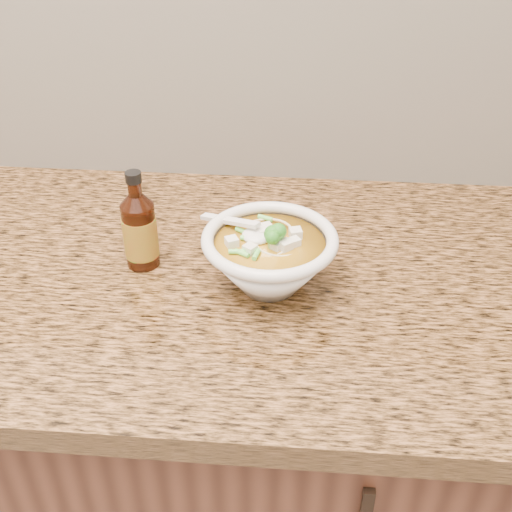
{
  "coord_description": "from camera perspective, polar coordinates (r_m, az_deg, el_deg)",
  "views": [
    {
      "loc": [
        0.4,
        0.86,
        1.49
      ],
      "look_at": [
        0.34,
        1.63,
        0.95
      ],
      "focal_mm": 45.0,
      "sensor_mm": 36.0,
      "label": 1
    }
  ],
  "objects": [
    {
      "name": "hot_sauce_bottle",
      "position": [
        1.0,
        -10.28,
        2.21
      ],
      "size": [
        0.07,
        0.07,
        0.16
      ],
      "rotation": [
        0.0,
        0.0,
        0.38
      ],
      "color": "#391507",
      "rests_on": "counter_slab"
    },
    {
      "name": "cabinet",
      "position": [
        1.39,
        -14.42,
        -16.15
      ],
      "size": [
        4.0,
        0.65,
        0.86
      ],
      "primitive_type": "cube",
      "color": "#33190F",
      "rests_on": "ground"
    },
    {
      "name": "counter_slab",
      "position": [
        1.09,
        -17.79,
        -1.01
      ],
      "size": [
        4.0,
        0.68,
        0.04
      ],
      "primitive_type": "cube",
      "color": "brown",
      "rests_on": "cabinet"
    },
    {
      "name": "soup_bowl",
      "position": [
        0.94,
        1.2,
        -0.29
      ],
      "size": [
        0.21,
        0.2,
        0.11
      ],
      "rotation": [
        0.0,
        0.0,
        -0.24
      ],
      "color": "silver",
      "rests_on": "counter_slab"
    }
  ]
}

